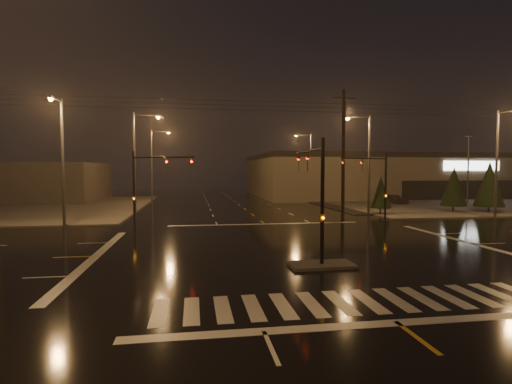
# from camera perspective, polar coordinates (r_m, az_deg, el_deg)

# --- Properties ---
(ground) EXTENTS (140.00, 140.00, 0.00)m
(ground) POSITION_cam_1_polar(r_m,az_deg,el_deg) (22.97, 6.21, -8.20)
(ground) COLOR black
(ground) RESTS_ON ground
(sidewalk_ne) EXTENTS (36.00, 36.00, 0.12)m
(sidewalk_ne) POSITION_cam_1_polar(r_m,az_deg,el_deg) (63.13, 25.75, -1.24)
(sidewalk_ne) COLOR #4C4943
(sidewalk_ne) RESTS_ON ground
(median_island) EXTENTS (3.00, 1.60, 0.15)m
(median_island) POSITION_cam_1_polar(r_m,az_deg,el_deg) (19.21, 9.38, -10.24)
(median_island) COLOR #4C4943
(median_island) RESTS_ON ground
(crosswalk) EXTENTS (15.00, 2.60, 0.01)m
(crosswalk) POSITION_cam_1_polar(r_m,az_deg,el_deg) (14.74, 15.71, -14.75)
(crosswalk) COLOR beige
(crosswalk) RESTS_ON ground
(stop_bar_near) EXTENTS (16.00, 0.50, 0.01)m
(stop_bar_near) POSITION_cam_1_polar(r_m,az_deg,el_deg) (13.05, 19.54, -17.20)
(stop_bar_near) COLOR beige
(stop_bar_near) RESTS_ON ground
(stop_bar_far) EXTENTS (16.00, 0.50, 0.01)m
(stop_bar_far) POSITION_cam_1_polar(r_m,az_deg,el_deg) (33.57, 1.28, -4.59)
(stop_bar_far) COLOR beige
(stop_bar_far) RESTS_ON ground
(parking_lot) EXTENTS (50.00, 24.00, 0.08)m
(parking_lot) POSITION_cam_1_polar(r_m,az_deg,el_deg) (64.55, 30.42, -1.29)
(parking_lot) COLOR black
(parking_lot) RESTS_ON ground
(retail_building) EXTENTS (60.20, 28.30, 7.20)m
(retail_building) POSITION_cam_1_polar(r_m,az_deg,el_deg) (79.12, 22.21, 2.39)
(retail_building) COLOR #6F664F
(retail_building) RESTS_ON ground
(signal_mast_median) EXTENTS (0.25, 4.59, 6.00)m
(signal_mast_median) POSITION_cam_1_polar(r_m,az_deg,el_deg) (19.59, 8.62, 0.89)
(signal_mast_median) COLOR black
(signal_mast_median) RESTS_ON ground
(signal_mast_ne) EXTENTS (4.84, 1.86, 6.00)m
(signal_mast_ne) POSITION_cam_1_polar(r_m,az_deg,el_deg) (35.41, 16.86, 1.83)
(signal_mast_ne) COLOR black
(signal_mast_ne) RESTS_ON ground
(signal_mast_nw) EXTENTS (4.84, 1.86, 6.00)m
(signal_mast_nw) POSITION_cam_1_polar(r_m,az_deg,el_deg) (32.08, -15.37, 1.73)
(signal_mast_nw) COLOR black
(signal_mast_nw) RESTS_ON ground
(streetlight_1) EXTENTS (2.77, 0.32, 10.00)m
(streetlight_1) POSITION_cam_1_polar(r_m,az_deg,el_deg) (40.10, -16.56, 4.84)
(streetlight_1) COLOR #38383A
(streetlight_1) RESTS_ON ground
(streetlight_2) EXTENTS (2.77, 0.32, 10.00)m
(streetlight_2) POSITION_cam_1_polar(r_m,az_deg,el_deg) (56.00, -14.39, 4.34)
(streetlight_2) COLOR #38383A
(streetlight_2) RESTS_ON ground
(streetlight_3) EXTENTS (2.77, 0.32, 10.00)m
(streetlight_3) POSITION_cam_1_polar(r_m,az_deg,el_deg) (41.45, 15.47, 4.79)
(streetlight_3) COLOR #38383A
(streetlight_3) RESTS_ON ground
(streetlight_4) EXTENTS (2.77, 0.32, 10.00)m
(streetlight_4) POSITION_cam_1_polar(r_m,az_deg,el_deg) (60.23, 7.56, 4.31)
(streetlight_4) COLOR #38383A
(streetlight_4) RESTS_ON ground
(streetlight_5) EXTENTS (0.32, 2.77, 10.00)m
(streetlight_5) POSITION_cam_1_polar(r_m,az_deg,el_deg) (34.45, -26.07, 4.96)
(streetlight_5) COLOR #38383A
(streetlight_5) RESTS_ON ground
(streetlight_6) EXTENTS (0.32, 2.77, 10.00)m
(streetlight_6) POSITION_cam_1_polar(r_m,az_deg,el_deg) (43.18, 31.43, 4.38)
(streetlight_6) COLOR #38383A
(streetlight_6) RESTS_ON ground
(utility_pole_1) EXTENTS (2.20, 0.32, 12.00)m
(utility_pole_1) POSITION_cam_1_polar(r_m,az_deg,el_deg) (38.38, 12.37, 5.47)
(utility_pole_1) COLOR black
(utility_pole_1) RESTS_ON ground
(conifer_0) EXTENTS (2.08, 2.08, 3.95)m
(conifer_0) POSITION_cam_1_polar(r_m,az_deg,el_deg) (42.46, 17.38, 0.02)
(conifer_0) COLOR black
(conifer_0) RESTS_ON ground
(conifer_1) EXTENTS (2.68, 2.68, 4.89)m
(conifer_1) POSITION_cam_1_polar(r_m,az_deg,el_deg) (47.72, 26.41, 0.73)
(conifer_1) COLOR black
(conifer_1) RESTS_ON ground
(conifer_2) EXTENTS (3.03, 3.03, 5.44)m
(conifer_2) POSITION_cam_1_polar(r_m,az_deg,el_deg) (48.90, 30.37, 1.00)
(conifer_2) COLOR black
(conifer_2) RESTS_ON ground
(car_parked) EXTENTS (2.59, 4.26, 1.36)m
(car_parked) POSITION_cam_1_polar(r_m,az_deg,el_deg) (56.19, 19.21, -0.97)
(car_parked) COLOR black
(car_parked) RESTS_ON ground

